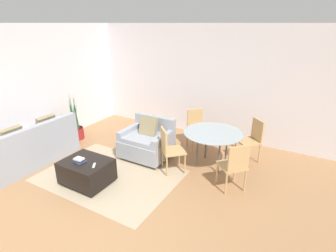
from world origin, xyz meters
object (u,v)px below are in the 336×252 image
tv_remote_primary (94,165)px  dining_table (213,136)px  dining_chair_near_left (169,147)px  dining_chair_near_right (235,164)px  couch (30,149)px  armchair (147,142)px  ottoman (87,171)px  book_stack (80,160)px  dining_chair_far_right (252,137)px  dining_chair_far_left (196,126)px  potted_plant (75,128)px

tv_remote_primary → dining_table: 2.33m
dining_chair_near_left → dining_chair_near_right: size_ratio=1.00×
couch → armchair: size_ratio=1.89×
dining_table → tv_remote_primary: bearing=-129.9°
armchair → ottoman: size_ratio=1.18×
book_stack → tv_remote_primary: bearing=4.2°
armchair → ottoman: 1.46m
couch → dining_chair_near_right: 4.12m
book_stack → armchair: bearing=73.0°
dining_chair_near_right → dining_chair_far_right: same height
tv_remote_primary → armchair: bearing=84.9°
couch → dining_table: 3.78m
ottoman → dining_chair_far_right: 3.38m
dining_chair_far_right → dining_chair_near_right: bearing=-90.0°
book_stack → dining_chair_near_left: (1.17, 1.16, 0.03)m
ottoman → book_stack: size_ratio=4.12×
ottoman → dining_chair_far_left: 2.64m
armchair → book_stack: size_ratio=4.88×
couch → dining_chair_far_right: bearing=31.3°
tv_remote_primary → dining_chair_far_right: (2.13, 2.42, 0.06)m
couch → ottoman: bearing=1.1°
tv_remote_primary → dining_chair_near_left: bearing=53.4°
tv_remote_primary → dining_chair_far_left: size_ratio=0.18×
ottoman → dining_table: size_ratio=0.72×
couch → dining_chair_far_left: (2.68, 2.41, 0.21)m
ottoman → dining_table: 2.49m
dining_chair_far_right → dining_table: bearing=-135.0°
book_stack → dining_chair_near_right: 2.71m
couch → tv_remote_primary: 1.84m
tv_remote_primary → dining_table: dining_table is taller
couch → armchair: bearing=36.3°
couch → dining_chair_near_left: couch is taller
book_stack → dining_table: size_ratio=0.17×
armchair → dining_table: 1.43m
armchair → dining_chair_far_right: 2.23m
armchair → dining_chair_far_left: 1.22m
armchair → potted_plant: (-2.11, -0.10, -0.06)m
armchair → dining_chair_near_right: (2.00, -0.31, 0.17)m
couch → potted_plant: size_ratio=1.52×
book_stack → dining_chair_far_right: 3.46m
ottoman → dining_chair_far_left: bearing=65.3°
ottoman → couch: bearing=-178.9°
couch → dining_table: size_ratio=1.60×
dining_chair_near_left → dining_chair_far_right: size_ratio=1.00×
dining_chair_near_right → dining_chair_far_right: bearing=90.0°
tv_remote_primary → dining_chair_far_left: dining_chair_far_left is taller
book_stack → potted_plant: 2.16m
dining_chair_far_right → book_stack: bearing=-135.1°
book_stack → dining_table: bearing=44.9°
armchair → book_stack: armchair is taller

